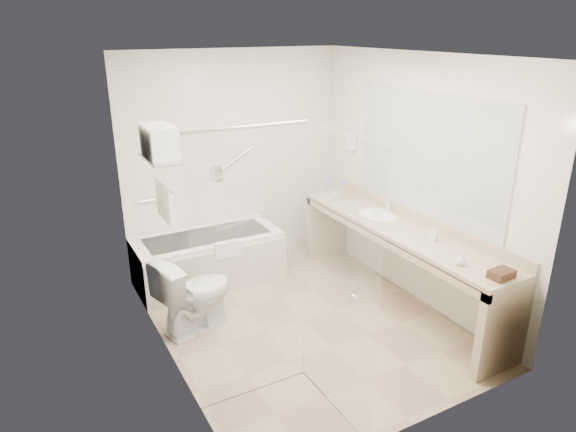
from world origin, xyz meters
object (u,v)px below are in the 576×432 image
vanity_counter (399,246)px  water_bottle_left (321,188)px  toilet (195,294)px  bathtub (209,258)px  amenity_basket (501,274)px

vanity_counter → water_bottle_left: water_bottle_left is taller
toilet → water_bottle_left: size_ratio=4.07×
water_bottle_left → vanity_counter: bearing=-83.3°
vanity_counter → water_bottle_left: (-0.15, 1.25, 0.29)m
bathtub → amenity_basket: bearing=-60.3°
amenity_basket → vanity_counter: bearing=88.8°
bathtub → vanity_counter: size_ratio=0.59×
vanity_counter → amenity_basket: 1.26m
bathtub → toilet: bearing=-117.7°
bathtub → toilet: toilet is taller
amenity_basket → water_bottle_left: bearing=92.8°
toilet → water_bottle_left: water_bottle_left is taller
toilet → water_bottle_left: 2.04m
toilet → water_bottle_left: bearing=-84.6°
toilet → amenity_basket: bearing=-148.3°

